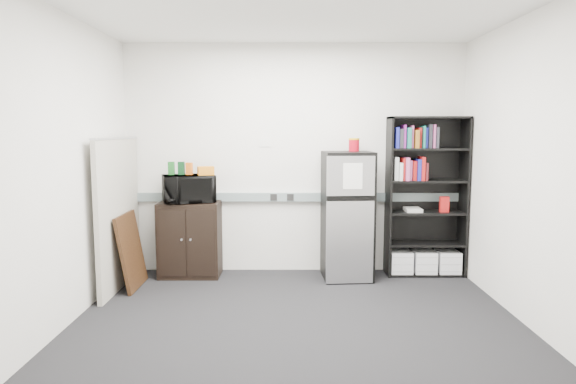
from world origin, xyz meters
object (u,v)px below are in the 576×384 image
(microwave, at_px, (189,189))
(refrigerator, at_px, (347,215))
(cabinet, at_px, (190,239))
(cubicle_partition, at_px, (119,213))
(bookshelf, at_px, (426,198))

(microwave, distance_m, refrigerator, 1.84)
(microwave, bearing_deg, cabinet, 70.80)
(cubicle_partition, height_order, refrigerator, cubicle_partition)
(bookshelf, height_order, cabinet, bookshelf)
(microwave, bearing_deg, refrigerator, -21.22)
(bookshelf, distance_m, refrigerator, 0.96)
(microwave, bearing_deg, cubicle_partition, -168.41)
(cabinet, bearing_deg, microwave, -90.00)
(cubicle_partition, bearing_deg, microwave, 30.78)
(bookshelf, xyz_separation_m, cubicle_partition, (-3.43, -0.49, -0.10))
(cubicle_partition, xyz_separation_m, microwave, (0.68, 0.40, 0.22))
(bookshelf, bearing_deg, cubicle_partition, -171.94)
(cabinet, distance_m, microwave, 0.59)
(cabinet, bearing_deg, cubicle_partition, -148.24)
(bookshelf, distance_m, cubicle_partition, 3.46)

